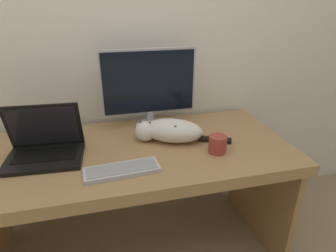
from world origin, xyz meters
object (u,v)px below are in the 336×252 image
cat (169,130)px  coffee_mug (218,144)px  monitor (149,87)px  laptop (45,148)px  external_keyboard (122,170)px

cat → coffee_mug: bearing=-16.7°
coffee_mug → monitor: bearing=124.8°
monitor → laptop: bearing=-157.3°
monitor → external_keyboard: 0.55m
external_keyboard → coffee_mug: 0.48m
laptop → external_keyboard: bearing=-29.2°
external_keyboard → cat: cat is taller
coffee_mug → cat: bearing=138.8°
monitor → coffee_mug: bearing=-55.2°
coffee_mug → external_keyboard: bearing=-172.1°
laptop → coffee_mug: laptop is taller
laptop → external_keyboard: laptop is taller
monitor → cat: size_ratio=1.09×
laptop → coffee_mug: 0.83m
external_keyboard → coffee_mug: coffee_mug is taller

